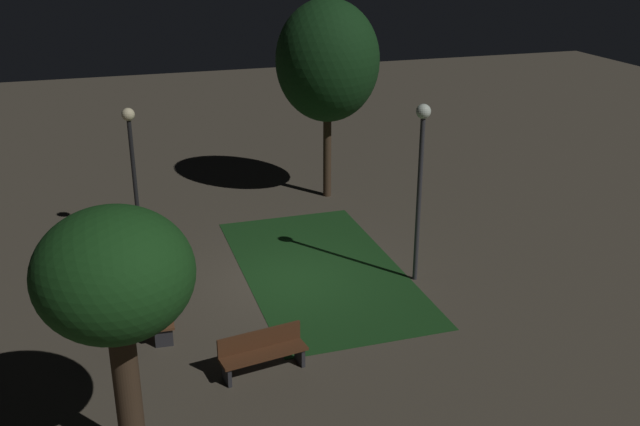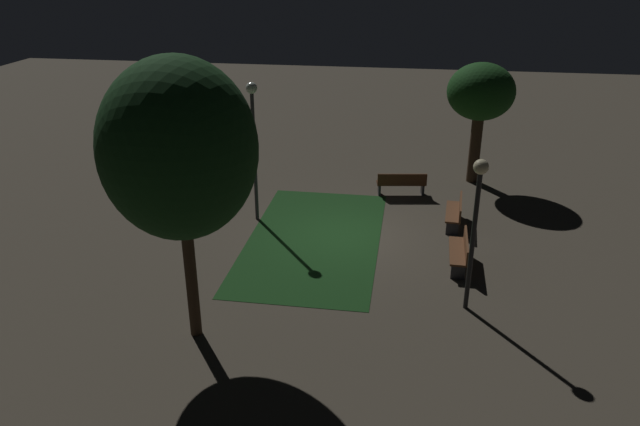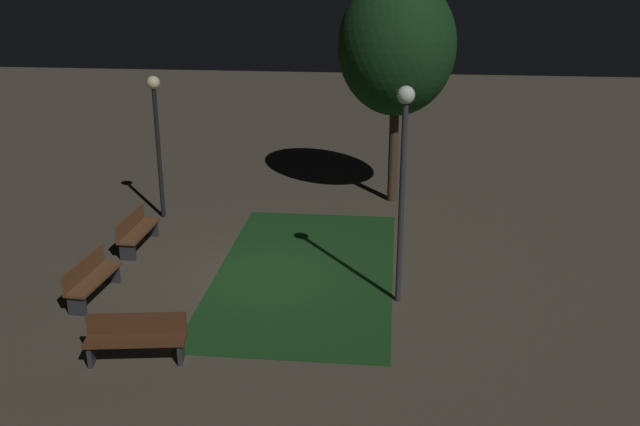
{
  "view_description": "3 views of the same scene",
  "coord_description": "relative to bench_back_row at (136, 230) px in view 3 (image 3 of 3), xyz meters",
  "views": [
    {
      "loc": [
        16.24,
        -4.45,
        8.48
      ],
      "look_at": [
        -0.91,
        0.94,
        1.41
      ],
      "focal_mm": 40.75,
      "sensor_mm": 36.0,
      "label": 1
    },
    {
      "loc": [
        -17.21,
        -2.01,
        8.35
      ],
      "look_at": [
        -0.36,
        0.62,
        0.9
      ],
      "focal_mm": 33.95,
      "sensor_mm": 36.0,
      "label": 2
    },
    {
      "loc": [
        14.98,
        2.78,
        7.05
      ],
      "look_at": [
        -0.64,
        1.12,
        1.39
      ],
      "focal_mm": 40.81,
      "sensor_mm": 36.0,
      "label": 3
    }
  ],
  "objects": [
    {
      "name": "bench_back_row",
      "position": [
        0.0,
        0.0,
        0.0
      ],
      "size": [
        1.81,
        0.53,
        0.88
      ],
      "color": "brown",
      "rests_on": "ground"
    },
    {
      "name": "tree_right_canopy",
      "position": [
        -4.39,
        6.34,
        4.06
      ],
      "size": [
        3.32,
        3.32,
        6.5
      ],
      "color": "#423021",
      "rests_on": "ground"
    },
    {
      "name": "lamp_post_plaza_west",
      "position": [
        2.29,
        6.56,
        2.65
      ],
      "size": [
        0.36,
        0.36,
        4.61
      ],
      "color": "#333338",
      "rests_on": "ground"
    },
    {
      "name": "lamp_post_plaza_east",
      "position": [
        -2.26,
        -0.03,
        2.26
      ],
      "size": [
        0.36,
        0.36,
        3.96
      ],
      "color": "black",
      "rests_on": "ground"
    },
    {
      "name": "grass_lawn",
      "position": [
        1.04,
        4.41,
        -0.48
      ],
      "size": [
        7.84,
        4.08,
        0.01
      ],
      "primitive_type": "cube",
      "color": "#194219",
      "rests_on": "ground"
    },
    {
      "name": "bench_corner",
      "position": [
        2.84,
        0.0,
        0.0
      ],
      "size": [
        1.83,
        0.6,
        0.88
      ],
      "color": "brown",
      "rests_on": "ground"
    },
    {
      "name": "ground_plane",
      "position": [
        1.42,
        3.61,
        -0.48
      ],
      "size": [
        60.0,
        60.0,
        0.0
      ],
      "primitive_type": "plane",
      "color": "#4C4438"
    },
    {
      "name": "bench_by_lamp",
      "position": [
        5.21,
        1.84,
        0.0
      ],
      "size": [
        0.75,
        1.85,
        0.88
      ],
      "color": "#512D19",
      "rests_on": "ground"
    }
  ]
}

